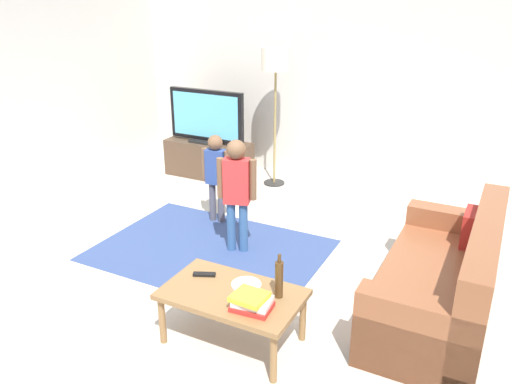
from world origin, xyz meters
The scene contains 14 objects.
ground centered at (0.00, 0.00, 0.00)m, with size 7.80×7.80×0.00m, color beige.
wall_back centered at (0.00, 3.00, 1.35)m, with size 6.00×0.12×2.70m, color silver.
area_rug centered at (-0.43, 0.44, 0.00)m, with size 2.20×1.60×0.01m, color #33477A.
tv_stand centered at (-1.61, 2.30, 0.24)m, with size 1.20×0.44×0.50m.
tv centered at (-1.61, 2.28, 0.85)m, with size 1.10×0.28×0.71m.
couch centered at (1.81, 0.34, 0.29)m, with size 0.80×1.80×0.86m.
floor_lamp centered at (-0.68, 2.45, 1.54)m, with size 0.36×0.36×1.78m.
child_near_tv centered at (-0.74, 1.08, 0.60)m, with size 0.33×0.16×1.00m.
child_center centered at (-0.19, 0.57, 0.69)m, with size 0.37×0.20×1.14m.
coffee_table centered at (0.47, -0.69, 0.37)m, with size 1.00×0.60×0.42m.
book_stack centered at (0.69, -0.81, 0.47)m, with size 0.28×0.23×0.11m.
bottle centered at (0.79, -0.59, 0.56)m, with size 0.06×0.06×0.33m.
tv_remote centered at (0.17, -0.59, 0.43)m, with size 0.17×0.05×0.02m, color black.
plate centered at (0.52, -0.57, 0.43)m, with size 0.22×0.22×0.02m.
Camera 1 is at (2.07, -3.41, 2.44)m, focal length 36.02 mm.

